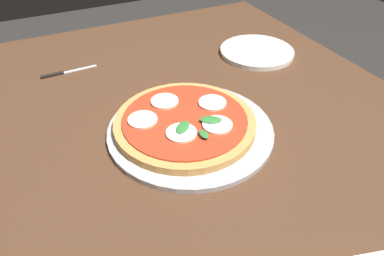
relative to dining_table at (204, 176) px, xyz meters
The scene contains 5 objects.
dining_table is the anchor object (origin of this frame).
serving_tray 0.11m from the dining_table, ahead, with size 0.37×0.37×0.01m, color #B2B2B7.
pizza 0.13m from the dining_table, ahead, with size 0.32×0.32×0.03m.
plate_white 0.50m from the dining_table, 46.52° to the right, with size 0.23×0.23×0.01m, color white.
knife 0.52m from the dining_table, 24.70° to the left, with size 0.02×0.16×0.01m.
Camera 1 is at (-0.51, 0.27, 1.22)m, focal length 33.71 mm.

